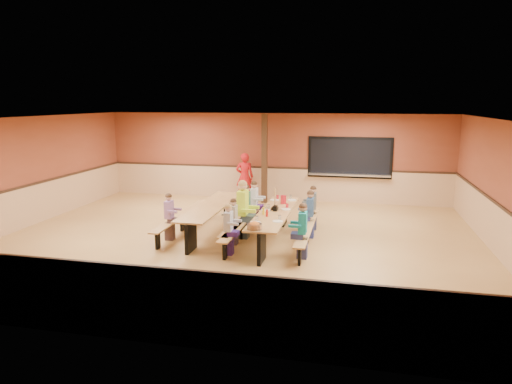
# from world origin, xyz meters

# --- Properties ---
(ground) EXTENTS (12.00, 12.00, 0.00)m
(ground) POSITION_xyz_m (0.00, 0.00, 0.00)
(ground) COLOR #9D713B
(ground) RESTS_ON ground
(room_envelope) EXTENTS (12.04, 10.04, 3.02)m
(room_envelope) POSITION_xyz_m (0.00, 0.00, 0.69)
(room_envelope) COLOR brown
(room_envelope) RESTS_ON ground
(kitchen_pass_through) EXTENTS (2.78, 0.28, 1.38)m
(kitchen_pass_through) POSITION_xyz_m (2.60, 4.96, 1.49)
(kitchen_pass_through) COLOR black
(kitchen_pass_through) RESTS_ON ground
(structural_post) EXTENTS (0.18, 0.18, 3.00)m
(structural_post) POSITION_xyz_m (-0.20, 4.40, 1.50)
(structural_post) COLOR #311E10
(structural_post) RESTS_ON ground
(cafeteria_table_main) EXTENTS (1.91, 3.70, 0.74)m
(cafeteria_table_main) POSITION_xyz_m (0.91, 0.19, 0.53)
(cafeteria_table_main) COLOR #B78448
(cafeteria_table_main) RESTS_ON ground
(cafeteria_table_second) EXTENTS (1.91, 3.70, 0.74)m
(cafeteria_table_second) POSITION_xyz_m (-0.83, 0.54, 0.53)
(cafeteria_table_second) COLOR #B78448
(cafeteria_table_second) RESTS_ON ground
(seated_child_white_left) EXTENTS (0.34, 0.28, 1.16)m
(seated_child_white_left) POSITION_xyz_m (0.08, -1.05, 0.58)
(seated_child_white_left) COLOR #B9B9BF
(seated_child_white_left) RESTS_ON ground
(seated_adult_yellow) EXTENTS (0.49, 0.40, 1.45)m
(seated_adult_yellow) POSITION_xyz_m (0.08, 0.27, 0.73)
(seated_adult_yellow) COLOR #D3F92D
(seated_adult_yellow) RESTS_ON ground
(seated_child_grey_left) EXTENTS (0.38, 0.31, 1.22)m
(seated_child_grey_left) POSITION_xyz_m (0.08, 1.57, 0.61)
(seated_child_grey_left) COLOR silver
(seated_child_grey_left) RESTS_ON ground
(seated_child_teal_right) EXTENTS (0.38, 0.31, 1.23)m
(seated_child_teal_right) POSITION_xyz_m (1.73, -0.92, 0.61)
(seated_child_teal_right) COLOR teal
(seated_child_teal_right) RESTS_ON ground
(seated_child_navy_right) EXTENTS (0.37, 0.30, 1.20)m
(seated_child_navy_right) POSITION_xyz_m (1.73, 0.66, 0.60)
(seated_child_navy_right) COLOR navy
(seated_child_navy_right) RESTS_ON ground
(seated_child_char_right) EXTENTS (0.36, 0.29, 1.18)m
(seated_child_char_right) POSITION_xyz_m (1.73, 1.42, 0.59)
(seated_child_char_right) COLOR #495053
(seated_child_char_right) RESTS_ON ground
(seated_child_purple_sec) EXTENTS (0.35, 0.28, 1.17)m
(seated_child_purple_sec) POSITION_xyz_m (-1.66, -0.29, 0.58)
(seated_child_purple_sec) COLOR #98699F
(seated_child_purple_sec) RESTS_ON ground
(seated_child_green_sec) EXTENTS (0.37, 0.31, 1.22)m
(seated_child_green_sec) POSITION_xyz_m (-0.01, 1.02, 0.61)
(seated_child_green_sec) COLOR #306948
(seated_child_green_sec) RESTS_ON ground
(seated_child_tan_sec) EXTENTS (0.32, 0.27, 1.12)m
(seated_child_tan_sec) POSITION_xyz_m (-0.01, -0.29, 0.56)
(seated_child_tan_sec) COLOR #A9A186
(seated_child_tan_sec) RESTS_ON ground
(standing_woman) EXTENTS (0.68, 0.52, 1.67)m
(standing_woman) POSITION_xyz_m (-0.93, 4.55, 0.83)
(standing_woman) COLOR red
(standing_woman) RESTS_ON ground
(punch_pitcher) EXTENTS (0.16, 0.16, 0.22)m
(punch_pitcher) POSITION_xyz_m (0.98, 1.13, 0.85)
(punch_pitcher) COLOR red
(punch_pitcher) RESTS_ON cafeteria_table_main
(chip_bowl) EXTENTS (0.32, 0.32, 0.15)m
(chip_bowl) POSITION_xyz_m (0.76, -1.42, 0.81)
(chip_bowl) COLOR orange
(chip_bowl) RESTS_ON cafeteria_table_main
(napkin_dispenser) EXTENTS (0.10, 0.14, 0.13)m
(napkin_dispenser) POSITION_xyz_m (0.91, 0.29, 0.80)
(napkin_dispenser) COLOR black
(napkin_dispenser) RESTS_ON cafeteria_table_main
(condiment_mustard) EXTENTS (0.06, 0.06, 0.17)m
(condiment_mustard) POSITION_xyz_m (0.70, -0.13, 0.82)
(condiment_mustard) COLOR yellow
(condiment_mustard) RESTS_ON cafeteria_table_main
(condiment_ketchup) EXTENTS (0.06, 0.06, 0.17)m
(condiment_ketchup) POSITION_xyz_m (0.82, -0.30, 0.82)
(condiment_ketchup) COLOR #B2140F
(condiment_ketchup) RESTS_ON cafeteria_table_main
(table_paddle) EXTENTS (0.16, 0.16, 0.56)m
(table_paddle) POSITION_xyz_m (0.88, 0.43, 0.88)
(table_paddle) COLOR black
(table_paddle) RESTS_ON cafeteria_table_main
(place_settings) EXTENTS (0.65, 3.30, 0.11)m
(place_settings) POSITION_xyz_m (0.91, 0.19, 0.80)
(place_settings) COLOR beige
(place_settings) RESTS_ON cafeteria_table_main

